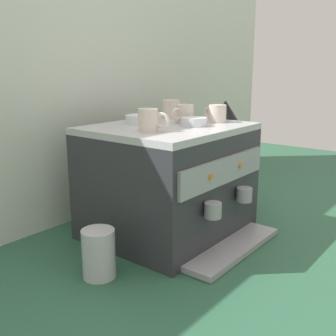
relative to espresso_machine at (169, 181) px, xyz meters
The scene contains 11 objects.
ground_plane 0.20m from the espresso_machine, 90.00° to the left, with size 4.00×4.00×0.00m, color #28563D.
tiled_backsplash_wall 0.53m from the espresso_machine, 90.00° to the left, with size 2.80×0.03×1.09m, color silver.
espresso_machine is the anchor object (origin of this frame).
ceramic_cup_0 0.32m from the espresso_machine, 25.25° to the right, with size 0.07×0.10×0.07m.
ceramic_cup_1 0.29m from the espresso_machine, 165.80° to the right, with size 0.07×0.10×0.07m.
ceramic_cup_2 0.26m from the espresso_machine, ahead, with size 0.10×0.07×0.07m.
ceramic_cup_3 0.33m from the espresso_machine, 36.01° to the left, with size 0.10×0.08×0.07m.
ceramic_bowl_0 0.25m from the espresso_machine, 102.86° to the left, with size 0.12×0.12×0.03m.
ceramic_bowl_1 0.24m from the espresso_machine, 61.54° to the right, with size 0.09×0.09×0.03m.
coffee_grinder 0.45m from the espresso_machine, ahead, with size 0.16×0.16×0.47m.
milk_pitcher 0.43m from the espresso_machine, behind, with size 0.10×0.10×0.15m, color #B7B7BC.
Camera 1 is at (-1.14, -0.91, 0.61)m, focal length 43.16 mm.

